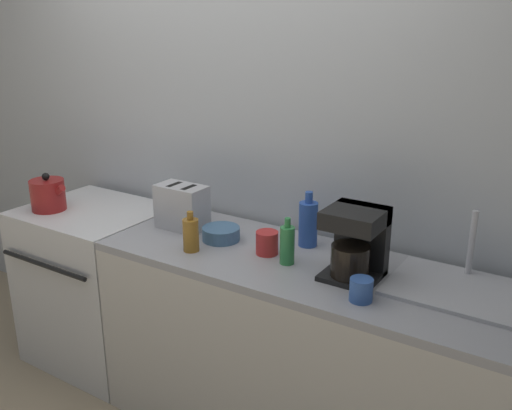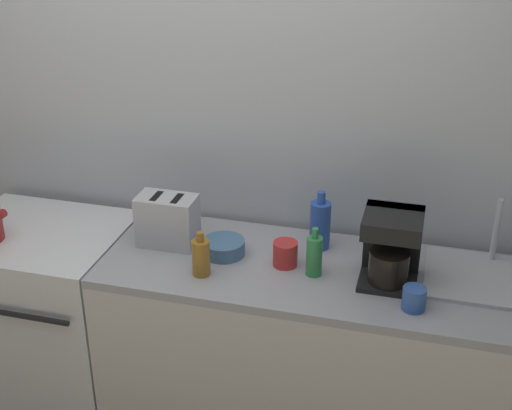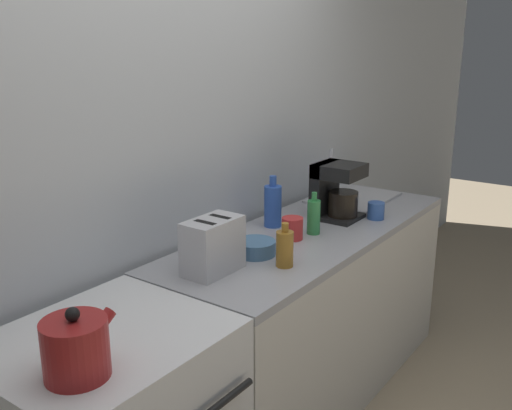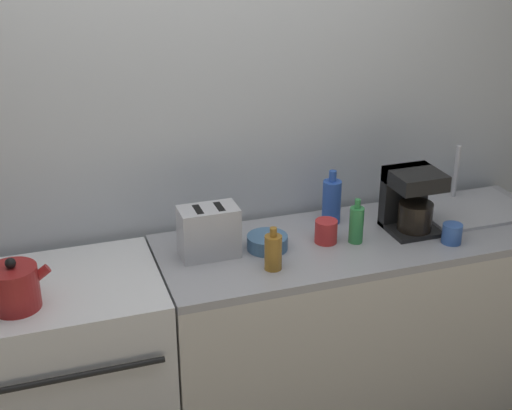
{
  "view_description": "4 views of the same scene",
  "coord_description": "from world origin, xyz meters",
  "views": [
    {
      "loc": [
        1.68,
        -1.65,
        1.9
      ],
      "look_at": [
        0.39,
        0.36,
        1.1
      ],
      "focal_mm": 40.0,
      "sensor_mm": 36.0,
      "label": 1
    },
    {
      "loc": [
        1.0,
        -2.09,
        2.37
      ],
      "look_at": [
        0.33,
        0.4,
        1.11
      ],
      "focal_mm": 50.0,
      "sensor_mm": 36.0,
      "label": 2
    },
    {
      "loc": [
        -1.66,
        -1.01,
        1.78
      ],
      "look_at": [
        0.23,
        0.36,
        1.11
      ],
      "focal_mm": 40.0,
      "sensor_mm": 36.0,
      "label": 3
    },
    {
      "loc": [
        -0.72,
        -2.23,
        2.3
      ],
      "look_at": [
        0.18,
        0.42,
        1.07
      ],
      "focal_mm": 50.0,
      "sensor_mm": 36.0,
      "label": 4
    }
  ],
  "objects": [
    {
      "name": "bottle_green",
      "position": [
        0.59,
        0.28,
        0.98
      ],
      "size": [
        0.06,
        0.06,
        0.2
      ],
      "color": "#338C47",
      "rests_on": "counter_block"
    },
    {
      "name": "wall_back",
      "position": [
        0.0,
        0.7,
        1.3
      ],
      "size": [
        8.0,
        0.05,
        2.6
      ],
      "color": "silver",
      "rests_on": "ground_plane"
    },
    {
      "name": "cup_red",
      "position": [
        0.47,
        0.32,
        0.95
      ],
      "size": [
        0.1,
        0.1,
        0.1
      ],
      "color": "red",
      "rests_on": "counter_block"
    },
    {
      "name": "counter_block",
      "position": [
        0.66,
        0.32,
        0.45
      ],
      "size": [
        1.86,
        0.64,
        0.9
      ],
      "color": "silver",
      "rests_on": "ground_plane"
    },
    {
      "name": "bottle_blue",
      "position": [
        0.57,
        0.5,
        1.0
      ],
      "size": [
        0.09,
        0.09,
        0.26
      ],
      "color": "#2D56B7",
      "rests_on": "counter_block"
    },
    {
      "name": "sink_tray",
      "position": [
        1.27,
        0.42,
        0.91
      ],
      "size": [
        0.51,
        0.39,
        0.28
      ],
      "color": "#B7B7BC",
      "rests_on": "counter_block"
    },
    {
      "name": "coffee_maker",
      "position": [
        0.88,
        0.32,
        1.05
      ],
      "size": [
        0.22,
        0.22,
        0.29
      ],
      "color": "black",
      "rests_on": "counter_block"
    },
    {
      "name": "toaster",
      "position": [
        -0.05,
        0.37,
        1.01
      ],
      "size": [
        0.25,
        0.14,
        0.22
      ],
      "color": "#BCBCC1",
      "rests_on": "counter_block"
    },
    {
      "name": "kettle",
      "position": [
        -0.83,
        0.19,
        0.98
      ],
      "size": [
        0.23,
        0.18,
        0.21
      ],
      "color": "maroon",
      "rests_on": "stove"
    },
    {
      "name": "cup_blue",
      "position": [
        0.99,
        0.14,
        0.94
      ],
      "size": [
        0.09,
        0.09,
        0.09
      ],
      "color": "#3860B2",
      "rests_on": "counter_block"
    },
    {
      "name": "bowl",
      "position": [
        0.2,
        0.34,
        0.93
      ],
      "size": [
        0.18,
        0.18,
        0.06
      ],
      "color": "teal",
      "rests_on": "counter_block"
    },
    {
      "name": "bottle_amber",
      "position": [
        0.17,
        0.17,
        0.97
      ],
      "size": [
        0.07,
        0.07,
        0.18
      ],
      "color": "#9E6B23",
      "rests_on": "counter_block"
    }
  ]
}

